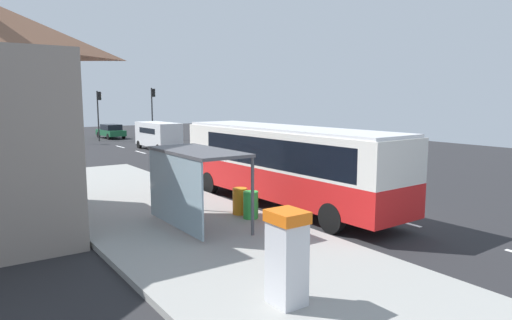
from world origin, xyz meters
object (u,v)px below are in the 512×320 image
(sedan_near, at_px, (111,131))
(recycling_bin_green, at_px, (251,205))
(traffic_light_near_side, at_px, (153,106))
(bus_shelter, at_px, (189,169))
(traffic_light_median, at_px, (99,108))
(ticket_machine, at_px, (287,257))
(recycling_bin_orange, at_px, (240,201))
(white_van, at_px, (158,134))
(traffic_light_far_side, at_px, (64,108))
(bus, at_px, (284,161))

(sedan_near, relative_size, recycling_bin_green, 4.73)
(traffic_light_near_side, xyz_separation_m, bus_shelter, (-11.91, -32.17, -1.46))
(sedan_near, distance_m, traffic_light_median, 4.09)
(sedan_near, distance_m, ticket_machine, 43.54)
(ticket_machine, bearing_deg, recycling_bin_orange, 64.64)
(sedan_near, height_order, traffic_light_near_side, traffic_light_near_side)
(white_van, height_order, recycling_bin_green, white_van)
(traffic_light_far_side, bearing_deg, ticket_machine, -96.16)
(recycling_bin_green, xyz_separation_m, traffic_light_near_side, (9.70, 32.42, 2.90))
(recycling_bin_orange, xyz_separation_m, bus_shelter, (-2.21, -0.44, 1.44))
(bus, height_order, recycling_bin_green, bus)
(sedan_near, bearing_deg, traffic_light_far_side, -148.19)
(traffic_light_near_side, relative_size, traffic_light_far_side, 1.04)
(recycling_bin_orange, distance_m, bus_shelter, 2.68)
(ticket_machine, relative_size, bus_shelter, 0.48)
(white_van, xyz_separation_m, traffic_light_far_side, (-5.30, 9.93, 2.10))
(bus, bearing_deg, traffic_light_far_side, 92.49)
(recycling_bin_green, relative_size, traffic_light_median, 0.19)
(bus_shelter, bearing_deg, ticket_machine, -98.42)
(white_van, bearing_deg, sedan_near, 89.55)
(recycling_bin_green, bearing_deg, recycling_bin_orange, 90.00)
(traffic_light_near_side, distance_m, bus_shelter, 34.33)
(white_van, height_order, sedan_near, white_van)
(white_van, height_order, traffic_light_median, traffic_light_median)
(recycling_bin_orange, bearing_deg, bus, 13.35)
(bus, height_order, ticket_machine, bus)
(sedan_near, height_order, bus_shelter, bus_shelter)
(white_van, distance_m, traffic_light_near_side, 9.95)
(traffic_light_near_side, relative_size, bus_shelter, 1.35)
(ticket_machine, relative_size, recycling_bin_orange, 2.04)
(recycling_bin_green, height_order, traffic_light_far_side, traffic_light_far_side)
(white_van, height_order, bus_shelter, bus_shelter)
(white_van, bearing_deg, traffic_light_far_side, 118.11)
(sedan_near, bearing_deg, bus, -96.49)
(recycling_bin_orange, bearing_deg, traffic_light_near_side, 73.01)
(bus, distance_m, bus_shelter, 4.82)
(recycling_bin_orange, bearing_deg, white_van, 74.19)
(recycling_bin_green, distance_m, traffic_light_far_side, 33.36)
(traffic_light_far_side, relative_size, bus_shelter, 1.30)
(bus, relative_size, ticket_machine, 5.71)
(ticket_machine, height_order, bus_shelter, bus_shelter)
(traffic_light_far_side, height_order, bus_shelter, traffic_light_far_side)
(bus, relative_size, traffic_light_near_side, 2.06)
(white_van, relative_size, recycling_bin_orange, 5.53)
(sedan_near, relative_size, traffic_light_near_side, 0.84)
(recycling_bin_green, xyz_separation_m, traffic_light_far_side, (1.10, 33.22, 2.78))
(ticket_machine, bearing_deg, bus_shelter, 81.58)
(bus, relative_size, white_van, 2.11)
(recycling_bin_orange, xyz_separation_m, traffic_light_far_side, (1.10, 32.52, 2.78))
(bus, bearing_deg, sedan_near, 83.51)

